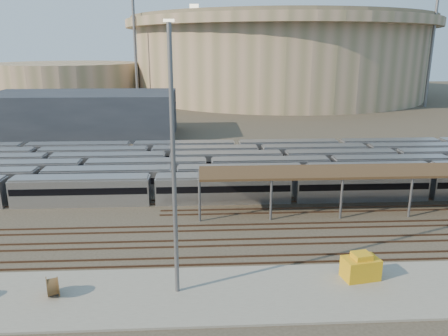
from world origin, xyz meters
name	(u,v)px	position (x,y,z in m)	size (l,w,h in m)	color
ground	(267,224)	(0.00, 0.00, 0.00)	(420.00, 420.00, 0.00)	#383026
apron	(235,293)	(-5.00, -15.00, 0.10)	(50.00, 9.00, 0.20)	gray
subway_trains	(263,167)	(1.99, 18.50, 1.80)	(125.81, 23.90, 3.60)	#B4B3B8
inspection_shed	(436,171)	(22.00, 4.00, 4.98)	(60.30, 6.00, 5.30)	slate
empty_tracks	(274,241)	(0.00, -5.00, 0.09)	(170.00, 9.62, 0.18)	#4C3323
stadium	(278,55)	(25.00, 140.00, 16.47)	(124.00, 124.00, 32.50)	tan
secondary_arena	(67,81)	(-60.00, 130.00, 7.00)	(56.00, 56.00, 14.00)	tan
service_building	(83,114)	(-35.00, 55.00, 5.00)	(42.00, 20.00, 10.00)	#1E232D
floodlight_0	(135,45)	(-30.00, 110.00, 20.65)	(4.00, 1.00, 38.40)	slate
floodlight_2	(432,45)	(70.00, 100.00, 20.65)	(4.00, 1.00, 38.40)	slate
floodlight_3	(195,45)	(-10.00, 160.00, 20.65)	(4.00, 1.00, 38.40)	slate
cable_reel_east	(53,287)	(-20.22, -14.68, 1.03)	(1.67, 1.67, 0.93)	brown
yard_light_pole	(173,166)	(-9.90, -14.47, 11.28)	(0.81, 0.36, 22.00)	slate
yellow_equipment	(361,268)	(6.37, -13.23, 1.18)	(3.12, 1.95, 1.95)	#C69112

